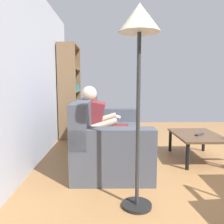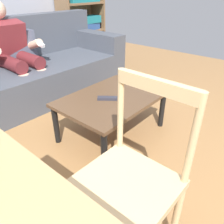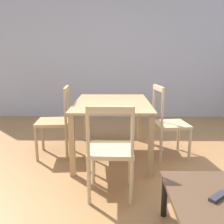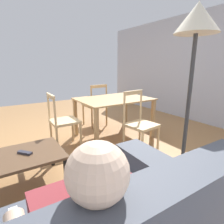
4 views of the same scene
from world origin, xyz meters
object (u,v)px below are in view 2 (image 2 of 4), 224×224
Objects in this scene: couch at (38,68)px; tv_remote at (107,98)px; person_lounging at (14,52)px; bookshelf at (81,13)px; coffee_table at (112,102)px; dining_chair_facing_couch at (129,182)px.

couch reaches higher than tv_remote.
couch is at bearing -9.50° from person_lounging.
couch is at bearing -151.83° from bookshelf.
couch is 2.37× the size of coffee_table.
person_lounging reaches higher than coffee_table.
coffee_table is 1.01× the size of dining_chair_facing_couch.
bookshelf reaches higher than person_lounging.
tv_remote is (-0.19, -1.36, 0.07)m from couch.
dining_chair_facing_couch is at bearing -106.12° from person_lounging.
coffee_table is (-0.13, -1.35, 0.01)m from couch.
dining_chair_facing_couch is (-2.38, -2.90, -0.36)m from bookshelf.
coffee_table is at bearing -127.26° from bookshelf.
tv_remote is at bearing 47.33° from dining_chair_facing_couch.
dining_chair_facing_couch is at bearing -129.44° from bookshelf.
tv_remote is (-0.07, -0.01, 0.06)m from coffee_table.
tv_remote is at bearing -174.84° from coffee_table.
couch is 1.97× the size of person_lounging.
couch is 1.79m from bookshelf.
tv_remote is 2.80m from bookshelf.
tv_remote is at bearing -87.71° from person_lounging.
coffee_table is 5.41× the size of tv_remote.
bookshelf is 3.77m from dining_chair_facing_couch.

